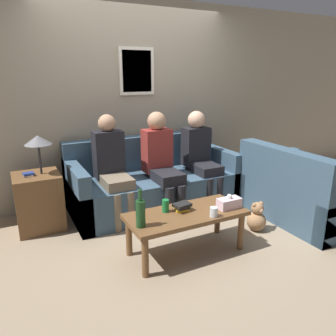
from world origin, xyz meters
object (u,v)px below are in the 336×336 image
(wine_bottle, at_px, (141,213))
(teddy_bear, at_px, (257,218))
(coffee_table, at_px, (186,218))
(person_left, at_px, (112,165))
(drinking_glass, at_px, (214,212))
(couch_side, at_px, (302,193))
(person_right, at_px, (200,154))
(couch_main, at_px, (153,183))
(person_middle, at_px, (161,159))

(wine_bottle, bearing_deg, teddy_bear, 4.48)
(coffee_table, xyz_separation_m, person_left, (-0.38, 1.06, 0.30))
(coffee_table, xyz_separation_m, drinking_glass, (0.18, -0.19, 0.10))
(couch_side, distance_m, drinking_glass, 1.48)
(wine_bottle, distance_m, person_left, 1.15)
(person_left, bearing_deg, wine_bottle, -95.92)
(coffee_table, xyz_separation_m, person_right, (0.81, 1.04, 0.31))
(person_right, xyz_separation_m, teddy_bear, (0.11, -1.00, -0.52))
(coffee_table, relative_size, wine_bottle, 3.37)
(couch_side, height_order, person_left, person_left)
(couch_main, height_order, coffee_table, couch_main)
(couch_main, bearing_deg, couch_side, -38.83)
(couch_main, xyz_separation_m, wine_bottle, (-0.70, -1.28, 0.24))
(person_left, xyz_separation_m, teddy_bear, (1.30, -1.03, -0.52))
(couch_main, distance_m, person_right, 0.73)
(person_middle, height_order, teddy_bear, person_middle)
(drinking_glass, xyz_separation_m, person_right, (0.63, 1.23, 0.20))
(wine_bottle, bearing_deg, couch_side, 3.69)
(coffee_table, distance_m, wine_bottle, 0.53)
(person_right, bearing_deg, drinking_glass, -117.13)
(drinking_glass, xyz_separation_m, person_left, (-0.56, 1.26, 0.20))
(person_middle, distance_m, person_right, 0.59)
(couch_side, relative_size, drinking_glass, 14.72)
(coffee_table, bearing_deg, person_left, 109.48)
(coffee_table, bearing_deg, teddy_bear, 2.32)
(person_middle, bearing_deg, couch_main, 96.11)
(drinking_glass, height_order, person_middle, person_middle)
(coffee_table, height_order, person_left, person_left)
(couch_side, xyz_separation_m, teddy_bear, (-0.70, -0.03, -0.16))
(wine_bottle, relative_size, teddy_bear, 1.02)
(couch_side, relative_size, person_middle, 1.08)
(person_middle, xyz_separation_m, person_right, (0.59, 0.04, -0.01))
(drinking_glass, height_order, person_right, person_right)
(drinking_glass, relative_size, person_middle, 0.07)
(couch_main, relative_size, drinking_glass, 23.19)
(wine_bottle, relative_size, person_middle, 0.27)
(person_left, bearing_deg, drinking_glass, -66.13)
(coffee_table, height_order, person_right, person_right)
(drinking_glass, bearing_deg, couch_main, 89.09)
(drinking_glass, xyz_separation_m, teddy_bear, (0.75, 0.23, -0.32))
(drinking_glass, bearing_deg, person_right, 62.87)
(coffee_table, bearing_deg, couch_side, 2.22)
(person_right, relative_size, teddy_bear, 3.62)
(wine_bottle, bearing_deg, couch_main, 61.55)
(drinking_glass, bearing_deg, person_left, 113.87)
(drinking_glass, height_order, teddy_bear, drinking_glass)
(person_left, bearing_deg, couch_main, 14.26)
(couch_main, relative_size, teddy_bear, 6.31)
(coffee_table, relative_size, drinking_glass, 12.59)
(couch_side, bearing_deg, person_middle, 56.30)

